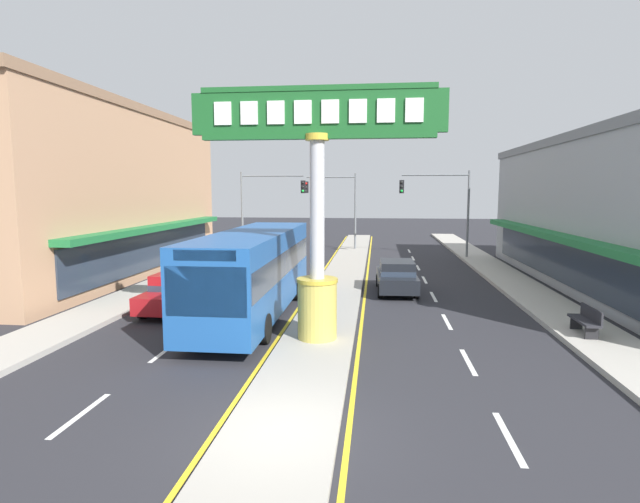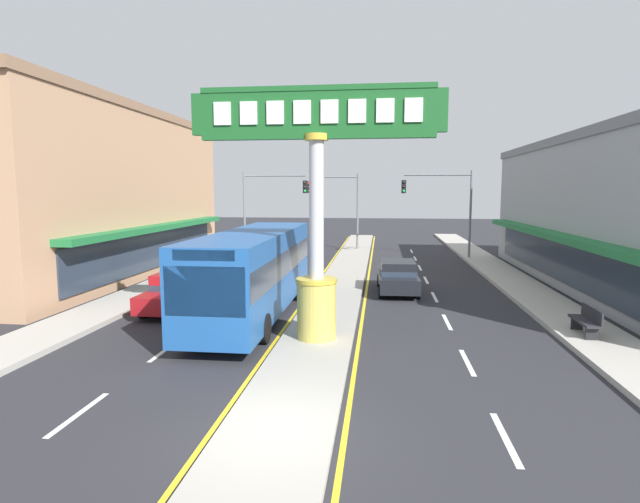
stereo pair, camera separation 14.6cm
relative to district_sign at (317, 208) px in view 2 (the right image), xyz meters
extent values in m
plane|color=#28282D|center=(0.00, -6.15, -4.26)|extent=(160.00, 160.00, 0.00)
cube|color=#A39E93|center=(0.00, 11.85, -4.19)|extent=(2.30, 52.00, 0.14)
cube|color=#ADA89E|center=(-8.91, 9.85, -4.17)|extent=(2.31, 60.00, 0.18)
cube|color=#ADA89E|center=(8.91, 9.85, -4.17)|extent=(2.31, 60.00, 0.18)
cube|color=silver|center=(-4.45, -5.75, -4.25)|extent=(0.14, 2.20, 0.01)
cube|color=silver|center=(-4.45, -1.35, -4.25)|extent=(0.14, 2.20, 0.01)
cube|color=silver|center=(-4.45, 3.05, -4.25)|extent=(0.14, 2.20, 0.01)
cube|color=silver|center=(-4.45, 7.45, -4.25)|extent=(0.14, 2.20, 0.01)
cube|color=silver|center=(-4.45, 11.85, -4.25)|extent=(0.14, 2.20, 0.01)
cube|color=silver|center=(-4.45, 16.25, -4.25)|extent=(0.14, 2.20, 0.01)
cube|color=silver|center=(-4.45, 20.65, -4.25)|extent=(0.14, 2.20, 0.01)
cube|color=silver|center=(-4.45, 25.05, -4.25)|extent=(0.14, 2.20, 0.01)
cube|color=silver|center=(4.45, -5.75, -4.25)|extent=(0.14, 2.20, 0.01)
cube|color=silver|center=(4.45, -1.35, -4.25)|extent=(0.14, 2.20, 0.01)
cube|color=silver|center=(4.45, 3.05, -4.25)|extent=(0.14, 2.20, 0.01)
cube|color=silver|center=(4.45, 7.45, -4.25)|extent=(0.14, 2.20, 0.01)
cube|color=silver|center=(4.45, 11.85, -4.25)|extent=(0.14, 2.20, 0.01)
cube|color=silver|center=(4.45, 16.25, -4.25)|extent=(0.14, 2.20, 0.01)
cube|color=silver|center=(4.45, 20.65, -4.25)|extent=(0.14, 2.20, 0.01)
cube|color=silver|center=(4.45, 25.05, -4.25)|extent=(0.14, 2.20, 0.01)
cube|color=yellow|center=(-1.33, 11.85, -4.25)|extent=(0.12, 52.00, 0.01)
cube|color=yellow|center=(1.33, 11.85, -4.25)|extent=(0.12, 52.00, 0.01)
cylinder|color=gold|center=(0.00, 0.00, -3.21)|extent=(1.24, 1.24, 1.81)
cylinder|color=gold|center=(0.00, 0.00, -2.25)|extent=(1.30, 1.30, 0.12)
cylinder|color=#B7B7BC|center=(0.00, 0.00, -0.02)|extent=(0.45, 0.45, 4.57)
cylinder|color=gold|center=(0.00, 0.00, 2.16)|extent=(0.73, 0.73, 0.20)
cube|color=#195623|center=(0.00, 0.00, 2.89)|extent=(7.76, 0.24, 1.25)
cube|color=#195623|center=(0.00, 0.00, 3.59)|extent=(7.14, 0.29, 0.16)
cube|color=#195623|center=(0.00, 0.00, 2.18)|extent=(7.14, 0.29, 0.16)
cube|color=white|center=(-2.88, -0.15, 2.89)|extent=(0.53, 0.06, 0.69)
cube|color=white|center=(-2.06, -0.15, 2.89)|extent=(0.53, 0.06, 0.69)
cube|color=white|center=(-1.24, -0.15, 2.89)|extent=(0.53, 0.06, 0.69)
cube|color=white|center=(-0.41, -0.15, 2.89)|extent=(0.53, 0.06, 0.69)
cube|color=white|center=(0.41, -0.15, 2.89)|extent=(0.53, 0.06, 0.69)
cube|color=white|center=(1.24, -0.15, 2.89)|extent=(0.53, 0.06, 0.69)
cube|color=white|center=(2.06, -0.15, 2.89)|extent=(0.53, 0.06, 0.69)
cube|color=white|center=(2.88, -0.15, 2.89)|extent=(0.53, 0.06, 0.69)
cube|color=tan|center=(-14.77, 11.25, 0.20)|extent=(8.21, 20.86, 8.92)
cube|color=#89674C|center=(-14.77, 11.25, 4.89)|extent=(8.37, 21.28, 0.45)
cube|color=#1E7038|center=(-10.22, 11.25, -1.47)|extent=(0.90, 17.73, 0.30)
cube|color=#283342|center=(-10.63, 11.25, -2.76)|extent=(0.08, 17.11, 2.00)
cube|color=#1E7038|center=(10.16, 10.59, -1.57)|extent=(0.90, 20.26, 0.30)
cube|color=#283342|center=(10.57, 10.59, -2.76)|extent=(0.08, 19.54, 2.00)
cylinder|color=slate|center=(-8.15, 21.15, -1.16)|extent=(0.16, 0.16, 6.20)
cylinder|color=slate|center=(-5.84, 21.15, 1.64)|extent=(4.62, 0.12, 0.12)
cube|color=black|center=(-3.53, 20.99, 0.83)|extent=(0.32, 0.24, 0.92)
sphere|color=black|center=(-3.53, 20.85, 1.13)|extent=(0.17, 0.17, 0.17)
sphere|color=black|center=(-3.53, 20.85, 0.83)|extent=(0.17, 0.17, 0.17)
sphere|color=#19D83F|center=(-3.53, 20.85, 0.53)|extent=(0.17, 0.17, 0.17)
cylinder|color=slate|center=(8.15, 20.47, -1.16)|extent=(0.16, 0.16, 6.20)
cylinder|color=slate|center=(5.84, 20.47, 1.64)|extent=(4.62, 0.12, 0.12)
cube|color=black|center=(3.53, 20.31, 0.83)|extent=(0.32, 0.24, 0.92)
sphere|color=black|center=(3.53, 20.17, 1.13)|extent=(0.17, 0.17, 0.17)
sphere|color=black|center=(3.53, 20.17, 0.83)|extent=(0.17, 0.17, 0.17)
sphere|color=#19D83F|center=(3.53, 20.17, 0.53)|extent=(0.17, 0.17, 0.17)
cylinder|color=slate|center=(0.11, 25.11, -1.16)|extent=(0.16, 0.16, 6.20)
cylinder|color=slate|center=(-1.87, 25.11, 1.64)|extent=(3.96, 0.12, 0.12)
cube|color=black|center=(-3.85, 24.95, 0.83)|extent=(0.32, 0.24, 0.92)
sphere|color=red|center=(-3.85, 24.81, 1.13)|extent=(0.17, 0.17, 0.17)
sphere|color=black|center=(-3.85, 24.81, 0.83)|extent=(0.17, 0.17, 0.17)
sphere|color=black|center=(-3.85, 24.81, 0.53)|extent=(0.17, 0.17, 0.17)
cube|color=#1E5199|center=(-2.80, 3.16, -2.45)|extent=(2.56, 11.21, 2.90)
cube|color=#283342|center=(-2.80, 3.16, -2.15)|extent=(2.58, 10.99, 0.90)
cube|color=#283342|center=(-2.77, -2.40, -2.20)|extent=(2.30, 0.09, 1.40)
cube|color=black|center=(-2.77, -2.40, -1.20)|extent=(1.75, 0.09, 0.30)
cylinder|color=black|center=(-1.64, -0.30, -3.78)|extent=(0.28, 0.96, 0.96)
cylinder|color=black|center=(-3.94, -0.32, -3.78)|extent=(0.28, 0.96, 0.96)
cylinder|color=black|center=(-1.67, 6.08, -3.78)|extent=(0.28, 0.96, 0.96)
cylinder|color=black|center=(-3.97, 6.07, -3.78)|extent=(0.28, 0.96, 0.96)
cube|color=black|center=(2.80, 8.33, -3.66)|extent=(1.89, 4.35, 0.66)
cube|color=black|center=(2.81, 8.16, -3.03)|extent=(1.61, 2.20, 0.60)
cube|color=#283342|center=(2.81, 8.16, -3.21)|extent=(1.65, 2.22, 0.24)
cylinder|color=black|center=(1.95, 9.64, -3.95)|extent=(0.24, 0.63, 0.62)
cylinder|color=black|center=(3.57, 9.69, -3.95)|extent=(0.24, 0.63, 0.62)
cylinder|color=black|center=(2.03, 6.97, -3.95)|extent=(0.24, 0.63, 0.62)
cylinder|color=black|center=(3.65, 7.02, -3.95)|extent=(0.24, 0.63, 0.62)
cube|color=maroon|center=(-6.10, 3.58, -3.66)|extent=(1.81, 4.32, 0.66)
cube|color=maroon|center=(-6.10, 3.75, -3.03)|extent=(1.57, 2.17, 0.60)
cube|color=#283342|center=(-6.10, 3.75, -3.21)|extent=(1.61, 2.19, 0.24)
cylinder|color=black|center=(-5.31, 2.23, -3.95)|extent=(0.23, 0.62, 0.62)
cylinder|color=black|center=(-6.93, 2.25, -3.95)|extent=(0.23, 0.62, 0.62)
cylinder|color=black|center=(-5.28, 4.90, -3.95)|extent=(0.23, 0.62, 0.62)
cylinder|color=black|center=(-6.90, 4.92, -3.95)|extent=(0.23, 0.62, 0.62)
cube|color=#232328|center=(8.55, 1.29, -3.64)|extent=(0.48, 1.60, 0.08)
cube|color=#232328|center=(8.76, 1.29, -3.40)|extent=(0.06, 1.60, 0.40)
cube|color=black|center=(8.55, 0.69, -3.90)|extent=(0.38, 0.08, 0.36)
cube|color=black|center=(8.55, 1.89, -3.90)|extent=(0.38, 0.08, 0.36)
cylinder|color=#336B3D|center=(-8.51, 8.03, -3.66)|extent=(0.14, 0.14, 0.83)
cylinder|color=#336B3D|center=(-8.37, 8.03, -3.66)|extent=(0.14, 0.14, 0.83)
cube|color=#2D4C8C|center=(-8.44, 8.03, -2.93)|extent=(0.43, 0.45, 0.62)
sphere|color=beige|center=(-8.44, 8.03, -2.51)|extent=(0.22, 0.22, 0.22)
camera|label=1|loc=(1.83, -15.38, 0.54)|focal=28.12mm
camera|label=2|loc=(1.98, -15.37, 0.54)|focal=28.12mm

